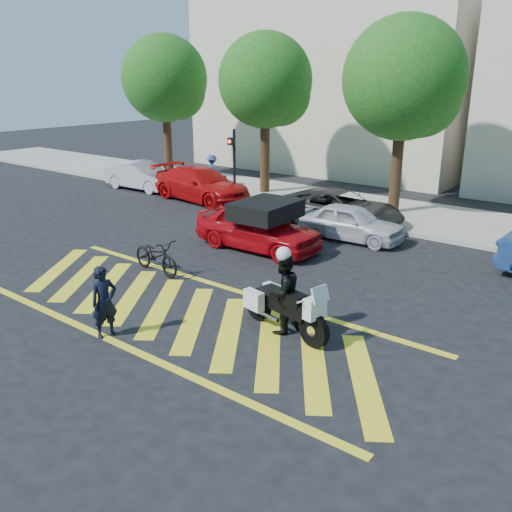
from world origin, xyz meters
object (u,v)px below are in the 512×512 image
Objects in this scene: bicycle at (156,256)px; parked_left at (201,184)px; parked_mid_left at (339,208)px; police_motorcycle at (284,306)px; officer_bike at (104,302)px; red_convertible at (258,227)px; officer_moto at (283,293)px; parked_mid_right at (351,222)px; parked_far_left at (142,176)px.

parked_left is (-5.45, 7.63, 0.24)m from bicycle.
police_motorcycle is at bearing -159.25° from parked_mid_left.
parked_left is at bearing 88.62° from parked_mid_left.
officer_bike is at bearing -141.16° from bicycle.
parked_mid_left is at bearing -10.48° from red_convertible.
officer_moto is at bearing -159.37° from parked_mid_left.
officer_moto is 0.36× the size of parked_left.
police_motorcycle is 0.69× the size of parked_mid_right.
red_convertible is (-4.09, 4.40, -0.17)m from officer_moto.
parked_far_left reaches higher than parked_mid_right.
officer_moto is 13.48m from parked_left.
bicycle is 9.38m from parked_left.
police_motorcycle is (2.90, 2.54, -0.20)m from officer_bike.
police_motorcycle is 13.49m from parked_left.
police_motorcycle is 16.79m from parked_far_left.
parked_mid_left is (7.05, 0.00, -0.07)m from parked_left.
officer_bike is 3.85m from police_motorcycle.
officer_bike is 15.99m from parked_far_left.
officer_bike is 0.44× the size of parked_mid_right.
red_convertible is at bearing -113.56° from parked_far_left.
parked_mid_right is at bearing -17.68° from bicycle.
bicycle is 12.14m from parked_far_left.
parked_mid_right reaches higher than police_motorcycle.
parked_mid_right is at bearing -35.51° from red_convertible.
red_convertible is at bearing -125.64° from officer_moto.
parked_left reaches higher than parked_mid_right.
officer_bike is at bearing -171.34° from red_convertible.
officer_bike is at bearing -135.59° from parked_far_left.
parked_mid_left is (-0.55, 11.01, -0.13)m from officer_bike.
officer_moto is 9.15m from parked_mid_left.
parked_mid_left is (-3.45, 8.48, 0.07)m from police_motorcycle.
red_convertible is 7.58m from parked_left.
parked_left is at bearing 78.09° from parked_mid_right.
parked_far_left is (-9.45, 7.63, 0.17)m from bicycle.
red_convertible is 3.35m from parked_mid_right.
police_motorcycle is (5.05, -0.85, 0.10)m from bicycle.
officer_bike is 0.33× the size of parked_mid_left.
officer_bike is 9.71m from parked_mid_right.
bicycle is 0.77× the size of police_motorcycle.
parked_mid_left is at bearing 39.86° from parked_mid_right.
parked_mid_right is (-2.21, 7.16, -0.29)m from officer_moto.
parked_mid_right is (1.22, -1.32, -0.05)m from parked_mid_left.
parked_mid_right is at bearing 8.36° from officer_bike.
bicycle is 6.91m from parked_mid_right.
bicycle is at bearing -139.00° from parked_left.
parked_mid_left is at bearing -92.08° from parked_far_left.
parked_far_left is 0.85× the size of parked_mid_left.
parked_left reaches higher than red_convertible.
officer_moto is at bearing -165.69° from parked_mid_right.
officer_bike is at bearing -127.39° from police_motorcycle.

